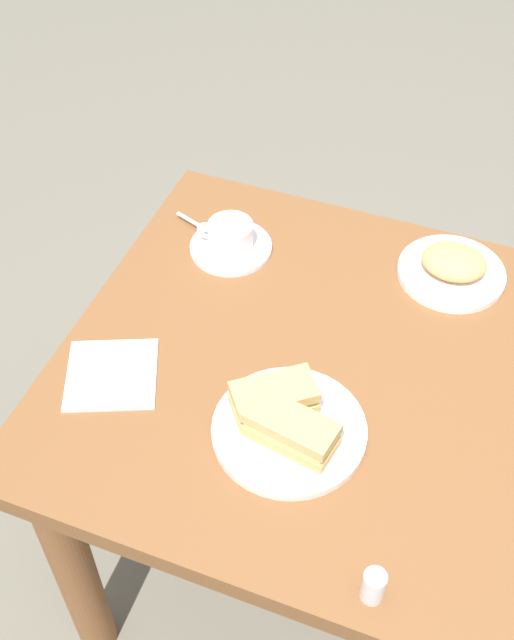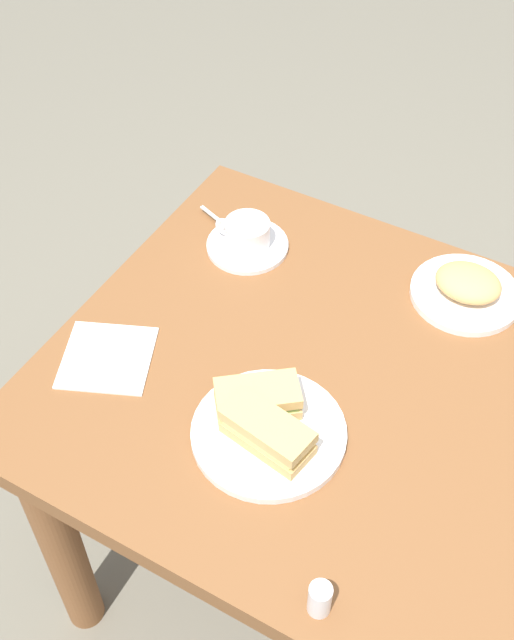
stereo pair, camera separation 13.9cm
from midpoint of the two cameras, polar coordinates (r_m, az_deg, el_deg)
The scene contains 12 objects.
ground_plane at distance 1.95m, azimuth 4.11°, elevation -17.44°, with size 6.00×6.00×0.00m, color #6C6657.
dining_table at distance 1.45m, azimuth 5.33°, elevation -7.68°, with size 1.07×0.83×0.70m.
sandwich_plate at distance 1.27m, azimuth -0.85°, elevation -8.02°, with size 0.25×0.25×0.01m, color white.
sandwich_front at distance 1.23m, azimuth -0.84°, elevation -7.96°, with size 0.15×0.09×0.05m.
sandwich_back at distance 1.27m, azimuth -1.92°, elevation -5.72°, with size 0.15×0.14×0.05m.
coffee_saucer at distance 1.56m, azimuth -4.42°, elevation 5.05°, with size 0.16×0.16×0.01m, color white.
coffee_cup at distance 1.54m, azimuth -4.54°, elevation 5.96°, with size 0.11×0.09×0.05m.
spoon at distance 1.60m, azimuth -6.47°, elevation 6.47°, with size 0.10×0.05×0.01m.
side_plate at distance 1.53m, azimuth 11.12°, elevation 3.17°, with size 0.20×0.20×0.01m, color white.
side_food_pile at distance 1.51m, azimuth 11.28°, elevation 3.95°, with size 0.12×0.10×0.04m, color tan.
napkin at distance 1.38m, azimuth -13.14°, elevation -3.95°, with size 0.15×0.15×0.00m, color white.
salt_shaker at distance 1.13m, azimuth 4.61°, elevation -18.56°, with size 0.03×0.03×0.06m, color silver.
Camera 1 is at (0.11, -0.85, 1.76)m, focal length 45.07 mm.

